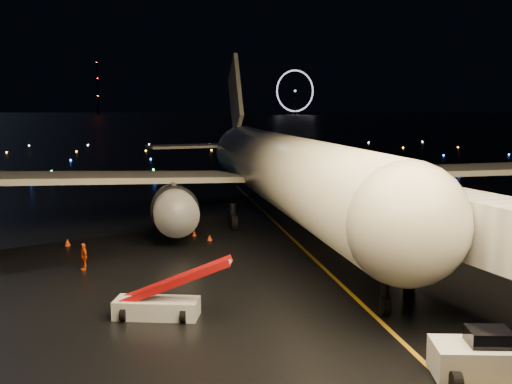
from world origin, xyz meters
The scene contains 12 objects.
ground centered at (0.00, 300.00, 0.00)m, with size 2000.00×2000.00×0.00m, color black.
lane_centre centered at (12.00, 15.00, 0.01)m, with size 0.25×80.00×0.02m, color gold.
airliner centered at (11.98, 26.53, 8.73)m, with size 61.61×58.53×17.46m, color beige, non-canonical shape.
pushback_tug centered at (13.81, -8.51, 1.04)m, with size 4.35×2.28×2.07m, color silver.
belt_loader centered at (0.75, 1.31, 1.54)m, with size 6.37×1.74×3.09m, color silver, non-canonical shape.
crew_c centered at (-3.98, 11.88, 0.92)m, with size 1.08×0.45×1.84m, color #FF5113.
safety_cone_0 centered at (5.19, 19.99, 0.24)m, with size 0.41×0.41×0.47m, color #E63F14.
safety_cone_1 centered at (4.04, 22.00, 0.25)m, with size 0.43×0.43×0.49m, color #E63F14.
safety_cone_2 centered at (-6.04, 19.81, 0.28)m, with size 0.49×0.49×0.55m, color #E63F14.
ferris_wheel centered at (170.00, 720.00, 26.00)m, with size 50.00×4.00×52.00m, color black, non-canonical shape.
radio_mast centered at (-60.00, 740.00, 32.00)m, with size 1.80×1.80×64.00m, color black.
taxiway_lights centered at (0.00, 106.00, 0.18)m, with size 164.00×92.00×0.36m, color black, non-canonical shape.
Camera 1 is at (0.68, -31.28, 10.93)m, focal length 45.00 mm.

